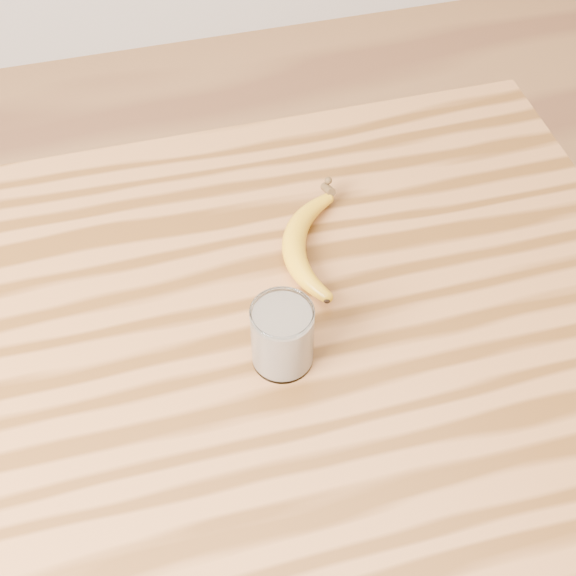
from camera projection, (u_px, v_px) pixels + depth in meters
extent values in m
cube|color=#9C6332|center=(208.00, 351.00, 1.02)|extent=(1.20, 0.80, 0.04)
cylinder|color=brown|center=(449.00, 289.00, 1.66)|extent=(0.06, 0.06, 0.86)
cylinder|color=white|center=(282.00, 336.00, 0.95)|extent=(0.08, 0.08, 0.09)
torus|color=white|center=(282.00, 312.00, 0.92)|extent=(0.08, 0.08, 0.00)
cylinder|color=silver|center=(282.00, 337.00, 0.95)|extent=(0.07, 0.07, 0.08)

